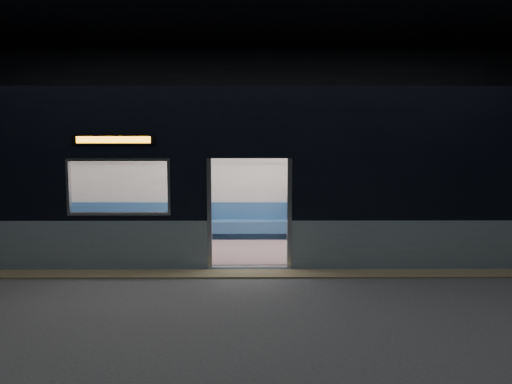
{
  "coord_description": "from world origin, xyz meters",
  "views": [
    {
      "loc": [
        0.07,
        -8.84,
        2.62
      ],
      "look_at": [
        0.13,
        2.3,
        1.28
      ],
      "focal_mm": 38.0,
      "sensor_mm": 36.0,
      "label": 1
    }
  ],
  "objects": [
    {
      "name": "tactile_strip",
      "position": [
        0.0,
        0.55,
        0.01
      ],
      "size": [
        22.8,
        0.5,
        0.03
      ],
      "primitive_type": "cube",
      "color": "#8C7F59",
      "rests_on": "station_floor"
    },
    {
      "name": "handbag",
      "position": [
        1.27,
        3.31,
        0.7
      ],
      "size": [
        0.36,
        0.32,
        0.16
      ],
      "primitive_type": "cube",
      "rotation": [
        0.0,
        0.0,
        -0.16
      ],
      "color": "black",
      "rests_on": "passenger"
    },
    {
      "name": "metro_car",
      "position": [
        -0.0,
        2.54,
        1.85
      ],
      "size": [
        18.0,
        3.04,
        3.35
      ],
      "color": "#8899A2",
      "rests_on": "station_floor"
    },
    {
      "name": "passenger",
      "position": [
        1.24,
        3.55,
        0.82
      ],
      "size": [
        0.42,
        0.71,
        1.42
      ],
      "rotation": [
        0.0,
        0.0,
        -0.0
      ],
      "color": "black",
      "rests_on": "metro_car"
    },
    {
      "name": "station_floor",
      "position": [
        0.0,
        0.0,
        -0.01
      ],
      "size": [
        24.0,
        14.0,
        0.01
      ],
      "primitive_type": "cube",
      "color": "#47494C",
      "rests_on": "ground"
    },
    {
      "name": "station_envelope",
      "position": [
        0.0,
        0.0,
        3.66
      ],
      "size": [
        24.0,
        14.0,
        5.0
      ],
      "color": "black",
      "rests_on": "station_floor"
    },
    {
      "name": "transit_map",
      "position": [
        5.0,
        3.85,
        1.44
      ],
      "size": [
        0.88,
        0.03,
        0.57
      ],
      "primitive_type": "cube",
      "color": "white",
      "rests_on": "metro_car"
    }
  ]
}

